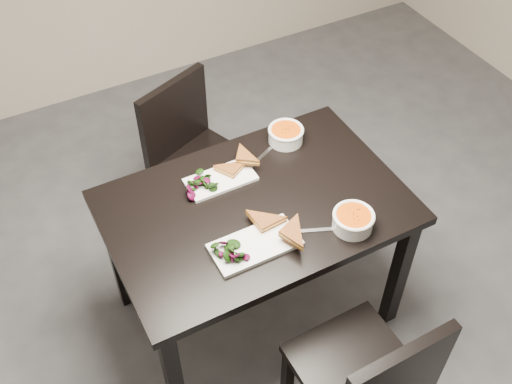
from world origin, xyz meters
TOP-DOWN VIEW (x-y plane):
  - ground at (0.00, 0.00)m, footprint 5.00×5.00m
  - room_shell at (0.00, 0.00)m, footprint 5.02×5.02m
  - table at (0.01, 0.43)m, footprint 1.20×0.80m
  - chair_near at (0.09, -0.30)m, footprint 0.43×0.43m
  - chair_far at (0.02, 1.12)m, footprint 0.55×0.55m
  - plate_near at (-0.09, 0.24)m, footprint 0.34×0.17m
  - sandwich_near at (-0.03, 0.26)m, footprint 0.18×0.14m
  - salad_near at (-0.19, 0.24)m, footprint 0.11×0.09m
  - soup_bowl_near at (0.29, 0.15)m, footprint 0.16×0.16m
  - cutlery_near at (0.15, 0.20)m, footprint 0.17×0.08m
  - plate_far at (-0.05, 0.62)m, footprint 0.29×0.14m
  - sandwich_far at (0.01, 0.60)m, footprint 0.18×0.17m
  - salad_far at (-0.15, 0.62)m, footprint 0.09×0.08m
  - soup_bowl_far at (0.31, 0.71)m, footprint 0.16×0.16m
  - cutlery_far at (0.15, 0.66)m, footprint 0.17×0.09m

SIDE VIEW (x-z plane):
  - ground at x=0.00m, z-range 0.00..0.00m
  - chair_near at x=0.09m, z-range 0.06..0.91m
  - chair_far at x=0.02m, z-range 0.06..0.91m
  - table at x=0.01m, z-range 0.28..1.03m
  - cutlery_near at x=0.15m, z-range 0.75..0.75m
  - cutlery_far at x=0.15m, z-range 0.75..0.75m
  - plate_far at x=-0.05m, z-range 0.75..0.76m
  - plate_near at x=-0.09m, z-range 0.75..0.77m
  - salad_far at x=-0.15m, z-range 0.76..0.80m
  - sandwich_far at x=0.01m, z-range 0.76..0.81m
  - salad_near at x=-0.19m, z-range 0.77..0.81m
  - soup_bowl_far at x=0.31m, z-range 0.75..0.83m
  - soup_bowl_near at x=0.29m, z-range 0.75..0.83m
  - sandwich_near at x=-0.03m, z-range 0.77..0.82m
  - room_shell at x=0.00m, z-range 0.43..3.24m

